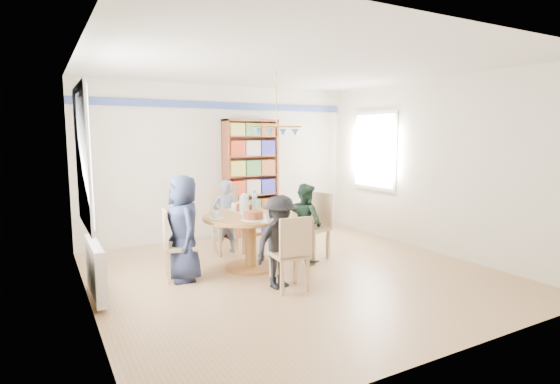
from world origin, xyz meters
TOP-DOWN VIEW (x-y plane):
  - ground at (0.00, 0.00)m, footprint 5.00×5.00m
  - room_shell at (-0.26, 0.87)m, footprint 5.00×5.00m
  - radiator at (-2.42, 0.30)m, footprint 0.12×1.00m
  - dining_table at (-0.42, 0.49)m, footprint 1.30×1.30m
  - chair_left at (-1.46, 0.52)m, footprint 0.47×0.47m
  - chair_right at (0.65, 0.49)m, footprint 0.55×0.55m
  - chair_far at (-0.36, 1.47)m, footprint 0.49×0.49m
  - chair_near at (-0.38, -0.56)m, footprint 0.44×0.44m
  - person_left at (-1.35, 0.46)m, footprint 0.43×0.66m
  - person_right at (0.46, 0.45)m, footprint 0.47×0.59m
  - person_far at (-0.41, 1.42)m, footprint 0.42×0.28m
  - person_near at (-0.43, -0.37)m, footprint 0.81×0.59m
  - bookshelf at (0.48, 2.34)m, footprint 1.01×0.30m
  - tableware at (-0.44, 0.51)m, footprint 1.20×1.20m

SIDE VIEW (x-z plane):
  - ground at x=0.00m, z-range 0.00..0.00m
  - radiator at x=-2.42m, z-range 0.05..0.65m
  - chair_left at x=-1.46m, z-range 0.05..0.94m
  - chair_near at x=-0.38m, z-range 0.05..0.95m
  - chair_right at x=0.65m, z-range 0.05..1.03m
  - dining_table at x=-0.42m, z-range 0.18..0.93m
  - chair_far at x=-0.36m, z-range 0.05..1.07m
  - person_near at x=-0.43m, z-range 0.00..1.12m
  - person_right at x=0.46m, z-range 0.00..1.14m
  - person_far at x=-0.41m, z-range 0.00..1.15m
  - person_left at x=-1.35m, z-range 0.00..1.34m
  - tableware at x=-0.44m, z-range 0.66..0.98m
  - bookshelf at x=0.48m, z-range -0.02..2.10m
  - room_shell at x=-0.26m, z-range -0.85..4.15m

